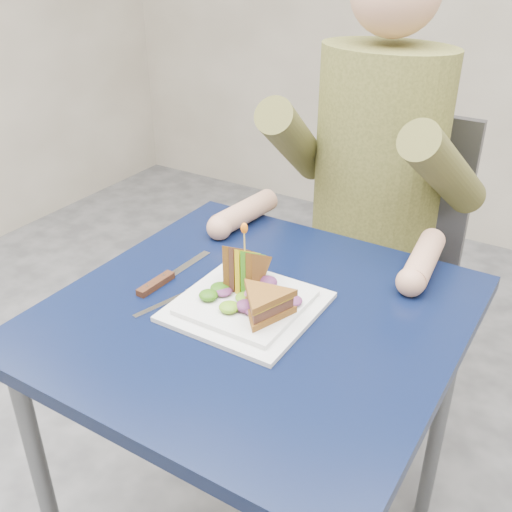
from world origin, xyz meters
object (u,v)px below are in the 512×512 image
Objects in this scene: table at (256,343)px; sandwich_flat at (265,304)px; diner at (379,136)px; plate at (247,305)px; fork at (172,300)px; knife at (162,280)px; chair at (380,249)px; sandwich_upright at (245,270)px.

table is 4.37× the size of sandwich_flat.
diner reaches higher than plate.
table is 4.28× the size of fork.
table is 0.23m from knife.
fork is (-0.19, -0.03, -0.04)m from sandwich_flat.
chair is 0.77m from knife.
chair is (0.00, 0.70, -0.11)m from table.
fork is (-0.14, -0.06, -0.01)m from plate.
diner is at bearing 93.60° from sandwich_flat.
table is 5.03× the size of sandwich_upright.
diner reaches higher than fork.
plate is 0.20m from knife.
diner is at bearing -90.00° from chair.
sandwich_flat is 1.15× the size of sandwich_upright.
fork is at bearing -158.23° from plate.
diner is 3.36× the size of knife.
diner is 0.57m from sandwich_upright.
diner reaches higher than table.
diner is (-0.00, -0.11, 0.37)m from chair.
chair reaches higher than knife.
diner is 0.62m from plate.
knife is at bearing -175.75° from table.
sandwich_flat reaches higher than plate.
diner is at bearing 76.52° from fork.
chair reaches higher than sandwich_flat.
chair reaches higher than sandwich_upright.
fork is at bearing -136.64° from sandwich_upright.
sandwich_flat is (0.04, -0.03, 0.12)m from table.
sandwich_flat reaches higher than knife.
chair is 6.23× the size of sandwich_upright.
plate is at bearing 21.77° from fork.
fork is (-0.11, -0.10, -0.05)m from sandwich_upright.
fork is at bearing -101.55° from chair.
plate is 1.74× the size of sandwich_upright.
knife is (-0.22, -0.02, 0.09)m from table.
sandwich_upright is at bearing 43.36° from fork.
plate is 1.51× the size of sandwich_flat.
knife is at bearing -161.84° from sandwich_upright.
fork is at bearing -158.34° from table.
plate is 0.07m from sandwich_upright.
plate is at bearing -53.78° from sandwich_upright.
fork reaches higher than table.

